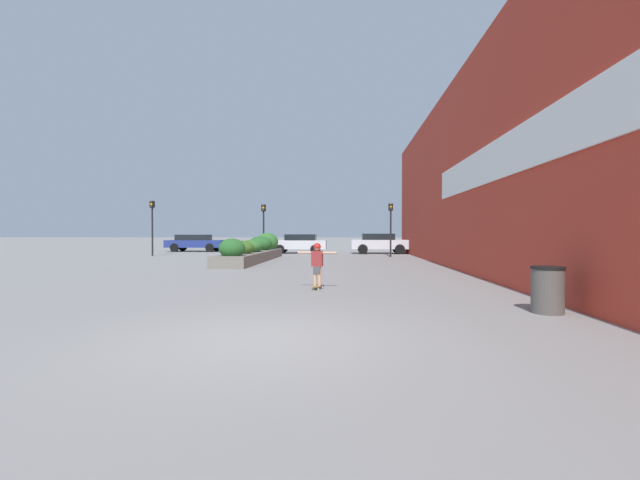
# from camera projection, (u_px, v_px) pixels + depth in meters

# --- Properties ---
(ground_plane) EXTENTS (300.00, 300.00, 0.00)m
(ground_plane) POSITION_uv_depth(u_px,v_px,m) (261.00, 339.00, 6.19)
(ground_plane) COLOR gray
(building_wall_right) EXTENTS (0.67, 35.32, 8.05)m
(building_wall_right) POSITION_uv_depth(u_px,v_px,m) (465.00, 172.00, 17.40)
(building_wall_right) COLOR #B23323
(building_wall_right) RESTS_ON ground_plane
(planter_box) EXTENTS (1.58, 10.57, 1.55)m
(planter_box) POSITION_uv_depth(u_px,v_px,m) (254.00, 251.00, 23.82)
(planter_box) COLOR slate
(planter_box) RESTS_ON ground_plane
(skateboard) EXTENTS (0.29, 0.62, 0.09)m
(skateboard) POSITION_uv_depth(u_px,v_px,m) (317.00, 287.00, 11.67)
(skateboard) COLOR olive
(skateboard) RESTS_ON ground_plane
(skateboarder) EXTENTS (1.09, 0.26, 1.17)m
(skateboarder) POSITION_uv_depth(u_px,v_px,m) (317.00, 260.00, 11.66)
(skateboarder) COLOR tan
(skateboarder) RESTS_ON skateboard
(trash_bin) EXTENTS (0.61, 0.61, 0.89)m
(trash_bin) POSITION_uv_depth(u_px,v_px,m) (548.00, 290.00, 8.14)
(trash_bin) COLOR #514C47
(trash_bin) RESTS_ON ground_plane
(car_leftmost) EXTENTS (4.74, 2.00, 1.41)m
(car_leftmost) POSITION_uv_depth(u_px,v_px,m) (195.00, 242.00, 35.70)
(car_leftmost) COLOR navy
(car_leftmost) RESTS_ON ground_plane
(car_center_left) EXTENTS (4.19, 1.95, 1.44)m
(car_center_left) POSITION_uv_depth(u_px,v_px,m) (299.00, 243.00, 32.39)
(car_center_left) COLOR silver
(car_center_left) RESTS_ON ground_plane
(car_center_right) EXTENTS (4.35, 1.92, 1.51)m
(car_center_right) POSITION_uv_depth(u_px,v_px,m) (469.00, 242.00, 34.80)
(car_center_right) COLOR black
(car_center_right) RESTS_ON ground_plane
(car_rightmost) EXTENTS (4.32, 1.91, 1.50)m
(car_rightmost) POSITION_uv_depth(u_px,v_px,m) (380.00, 243.00, 31.98)
(car_rightmost) COLOR silver
(car_rightmost) RESTS_ON ground_plane
(traffic_light_left) EXTENTS (0.28, 0.30, 3.45)m
(traffic_light_left) POSITION_uv_depth(u_px,v_px,m) (264.00, 221.00, 28.62)
(traffic_light_left) COLOR black
(traffic_light_left) RESTS_ON ground_plane
(traffic_light_right) EXTENTS (0.28, 0.30, 3.44)m
(traffic_light_right) POSITION_uv_depth(u_px,v_px,m) (391.00, 220.00, 27.50)
(traffic_light_right) COLOR black
(traffic_light_right) RESTS_ON ground_plane
(traffic_light_far_left) EXTENTS (0.28, 0.30, 3.69)m
(traffic_light_far_left) POSITION_uv_depth(u_px,v_px,m) (152.00, 219.00, 28.57)
(traffic_light_far_left) COLOR black
(traffic_light_far_left) RESTS_ON ground_plane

